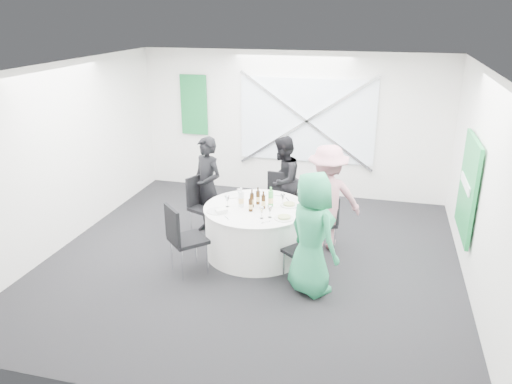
% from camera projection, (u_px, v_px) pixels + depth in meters
% --- Properties ---
extents(floor, '(6.00, 6.00, 0.00)m').
position_uv_depth(floor, '(253.00, 259.00, 7.48)').
color(floor, black).
rests_on(floor, ground).
extents(ceiling, '(6.00, 6.00, 0.00)m').
position_uv_depth(ceiling, '(252.00, 68.00, 6.51)').
color(ceiling, silver).
rests_on(ceiling, wall_back).
extents(wall_back, '(6.00, 0.00, 6.00)m').
position_uv_depth(wall_back, '(292.00, 124.00, 9.72)').
color(wall_back, white).
rests_on(wall_back, floor).
extents(wall_front, '(6.00, 0.00, 6.00)m').
position_uv_depth(wall_front, '(163.00, 274.00, 4.27)').
color(wall_front, white).
rests_on(wall_front, floor).
extents(wall_left, '(0.00, 6.00, 6.00)m').
position_uv_depth(wall_left, '(65.00, 155.00, 7.70)').
color(wall_left, white).
rests_on(wall_left, floor).
extents(wall_right, '(0.00, 6.00, 6.00)m').
position_uv_depth(wall_right, '(482.00, 188.00, 6.29)').
color(wall_right, white).
rests_on(wall_right, floor).
extents(window_panel, '(2.60, 0.03, 1.60)m').
position_uv_depth(window_panel, '(307.00, 121.00, 9.58)').
color(window_panel, silver).
rests_on(window_panel, wall_back).
extents(window_brace_a, '(2.63, 0.05, 1.84)m').
position_uv_depth(window_brace_a, '(307.00, 121.00, 9.54)').
color(window_brace_a, silver).
rests_on(window_brace_a, window_panel).
extents(window_brace_b, '(2.63, 0.05, 1.84)m').
position_uv_depth(window_brace_b, '(307.00, 121.00, 9.54)').
color(window_brace_b, silver).
rests_on(window_brace_b, window_panel).
extents(green_banner, '(0.55, 0.04, 1.20)m').
position_uv_depth(green_banner, '(194.00, 105.00, 10.04)').
color(green_banner, '#14652F').
rests_on(green_banner, wall_back).
extents(green_sign, '(0.05, 1.20, 1.40)m').
position_uv_depth(green_sign, '(468.00, 187.00, 6.92)').
color(green_sign, '#17803A').
rests_on(green_sign, wall_right).
extents(banquet_table, '(1.56, 1.56, 0.76)m').
position_uv_depth(banquet_table, '(256.00, 230.00, 7.53)').
color(banquet_table, white).
rests_on(banquet_table, floor).
extents(chair_back, '(0.46, 0.47, 0.94)m').
position_uv_depth(chair_back, '(277.00, 196.00, 8.42)').
color(chair_back, black).
rests_on(chair_back, floor).
extents(chair_back_left, '(0.60, 0.60, 1.00)m').
position_uv_depth(chair_back_left, '(202.00, 201.00, 8.10)').
color(chair_back_left, black).
rests_on(chair_back_left, floor).
extents(chair_back_right, '(0.53, 0.53, 0.88)m').
position_uv_depth(chair_back_right, '(327.00, 217.00, 7.65)').
color(chair_back_right, black).
rests_on(chair_back_right, floor).
extents(chair_front_right, '(0.54, 0.54, 0.85)m').
position_uv_depth(chair_front_right, '(304.00, 248.00, 6.72)').
color(chair_front_right, black).
rests_on(chair_front_right, floor).
extents(chair_front_left, '(0.66, 0.66, 1.03)m').
position_uv_depth(chair_front_left, '(182.00, 234.00, 6.87)').
color(chair_front_left, black).
rests_on(chair_front_left, floor).
extents(person_man_back_left, '(0.71, 0.63, 1.63)m').
position_uv_depth(person_man_back_left, '(207.00, 186.00, 8.10)').
color(person_man_back_left, black).
rests_on(person_man_back_left, floor).
extents(person_man_back, '(0.49, 0.79, 1.54)m').
position_uv_depth(person_man_back, '(282.00, 181.00, 8.50)').
color(person_man_back, black).
rests_on(person_man_back, floor).
extents(person_woman_pink, '(1.19, 0.87, 1.67)m').
position_uv_depth(person_woman_pink, '(327.00, 199.00, 7.51)').
color(person_woman_pink, '#C47E8A').
rests_on(person_woman_pink, floor).
extents(person_woman_green, '(0.95, 0.93, 1.65)m').
position_uv_depth(person_woman_green, '(312.00, 234.00, 6.37)').
color(person_woman_green, '#268E5C').
rests_on(person_woman_green, floor).
extents(plate_back, '(0.26, 0.26, 0.01)m').
position_uv_depth(plate_back, '(259.00, 194.00, 7.90)').
color(plate_back, silver).
rests_on(plate_back, banquet_table).
extents(plate_back_left, '(0.24, 0.24, 0.01)m').
position_uv_depth(plate_back_left, '(232.00, 196.00, 7.83)').
color(plate_back_left, silver).
rests_on(plate_back_left, banquet_table).
extents(plate_back_right, '(0.27, 0.27, 0.04)m').
position_uv_depth(plate_back_right, '(289.00, 205.00, 7.45)').
color(plate_back_right, silver).
rests_on(plate_back_right, banquet_table).
extents(plate_front_right, '(0.27, 0.27, 0.04)m').
position_uv_depth(plate_front_right, '(284.00, 218.00, 6.99)').
color(plate_front_right, silver).
rests_on(plate_front_right, banquet_table).
extents(plate_front_left, '(0.29, 0.29, 0.01)m').
position_uv_depth(plate_front_left, '(217.00, 211.00, 7.23)').
color(plate_front_left, silver).
rests_on(plate_front_left, banquet_table).
extents(napkin, '(0.19, 0.19, 0.04)m').
position_uv_depth(napkin, '(221.00, 211.00, 7.17)').
color(napkin, white).
rests_on(napkin, plate_front_left).
extents(beer_bottle_a, '(0.06, 0.06, 0.27)m').
position_uv_depth(beer_bottle_a, '(252.00, 200.00, 7.37)').
color(beer_bottle_a, '#351D09').
rests_on(beer_bottle_a, banquet_table).
extents(beer_bottle_b, '(0.06, 0.06, 0.27)m').
position_uv_depth(beer_bottle_b, '(258.00, 198.00, 7.48)').
color(beer_bottle_b, '#351D09').
rests_on(beer_bottle_b, banquet_table).
extents(beer_bottle_c, '(0.06, 0.06, 0.27)m').
position_uv_depth(beer_bottle_c, '(263.00, 202.00, 7.32)').
color(beer_bottle_c, '#351D09').
rests_on(beer_bottle_c, banquet_table).
extents(beer_bottle_d, '(0.06, 0.06, 0.25)m').
position_uv_depth(beer_bottle_d, '(251.00, 205.00, 7.22)').
color(beer_bottle_d, '#351D09').
rests_on(beer_bottle_d, banquet_table).
extents(green_water_bottle, '(0.08, 0.08, 0.30)m').
position_uv_depth(green_water_bottle, '(271.00, 199.00, 7.39)').
color(green_water_bottle, green).
rests_on(green_water_bottle, banquet_table).
extents(clear_water_bottle, '(0.08, 0.08, 0.30)m').
position_uv_depth(clear_water_bottle, '(241.00, 199.00, 7.38)').
color(clear_water_bottle, silver).
rests_on(clear_water_bottle, banquet_table).
extents(wine_glass_a, '(0.07, 0.07, 0.17)m').
position_uv_depth(wine_glass_a, '(239.00, 192.00, 7.65)').
color(wine_glass_a, white).
rests_on(wine_glass_a, banquet_table).
extents(wine_glass_b, '(0.07, 0.07, 0.17)m').
position_uv_depth(wine_glass_b, '(270.00, 209.00, 7.00)').
color(wine_glass_b, white).
rests_on(wine_glass_b, banquet_table).
extents(wine_glass_c, '(0.07, 0.07, 0.17)m').
position_uv_depth(wine_glass_c, '(262.00, 210.00, 6.96)').
color(wine_glass_c, white).
rests_on(wine_glass_c, banquet_table).
extents(wine_glass_d, '(0.07, 0.07, 0.17)m').
position_uv_depth(wine_glass_d, '(283.00, 197.00, 7.45)').
color(wine_glass_d, white).
rests_on(wine_glass_d, banquet_table).
extents(wine_glass_e, '(0.07, 0.07, 0.17)m').
position_uv_depth(wine_glass_e, '(227.00, 199.00, 7.37)').
color(wine_glass_e, white).
rests_on(wine_glass_e, banquet_table).
extents(fork_a, '(0.15, 0.02, 0.01)m').
position_uv_depth(fork_a, '(276.00, 196.00, 7.84)').
color(fork_a, silver).
rests_on(fork_a, banquet_table).
extents(knife_a, '(0.15, 0.03, 0.01)m').
position_uv_depth(knife_a, '(257.00, 193.00, 7.94)').
color(knife_a, silver).
rests_on(knife_a, banquet_table).
extents(fork_b, '(0.09, 0.14, 0.01)m').
position_uv_depth(fork_b, '(295.00, 207.00, 7.38)').
color(fork_b, silver).
rests_on(fork_b, banquet_table).
extents(knife_b, '(0.09, 0.14, 0.01)m').
position_uv_depth(knife_b, '(287.00, 199.00, 7.69)').
color(knife_b, silver).
rests_on(knife_b, banquet_table).
extents(fork_c, '(0.12, 0.12, 0.01)m').
position_uv_depth(fork_c, '(265.00, 222.00, 6.87)').
color(fork_c, silver).
rests_on(fork_c, banquet_table).
extents(knife_c, '(0.11, 0.12, 0.01)m').
position_uv_depth(knife_c, '(287.00, 217.00, 7.05)').
color(knife_c, silver).
rests_on(knife_c, banquet_table).
extents(fork_d, '(0.12, 0.12, 0.01)m').
position_uv_depth(fork_d, '(218.00, 210.00, 7.27)').
color(fork_d, silver).
rests_on(fork_d, banquet_table).
extents(knife_d, '(0.11, 0.12, 0.01)m').
position_uv_depth(knife_d, '(226.00, 218.00, 7.03)').
color(knife_d, silver).
rests_on(knife_d, banquet_table).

